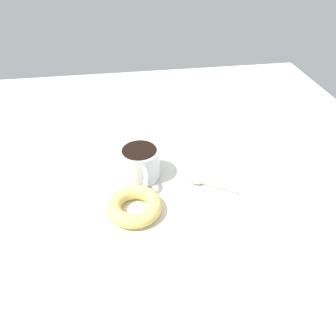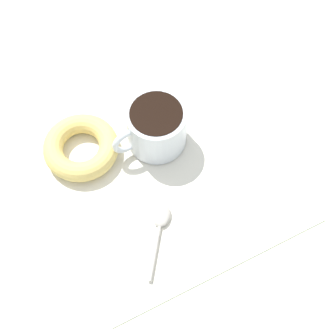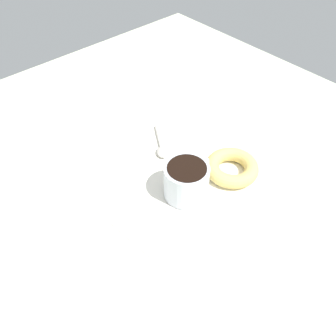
{
  "view_description": "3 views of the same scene",
  "coord_description": "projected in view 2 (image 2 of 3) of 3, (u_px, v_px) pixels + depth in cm",
  "views": [
    {
      "loc": [
        -7.65,
        -58.64,
        47.38
      ],
      "look_at": [
        1.11,
        -2.16,
        2.3
      ],
      "focal_mm": 35.0,
      "sensor_mm": 36.0,
      "label": 1
    },
    {
      "loc": [
        35.13,
        -16.4,
        72.31
      ],
      "look_at": [
        1.11,
        -2.16,
        2.3
      ],
      "focal_mm": 60.0,
      "sensor_mm": 36.0,
      "label": 2
    },
    {
      "loc": [
        -38.99,
        33.84,
        55.92
      ],
      "look_at": [
        1.11,
        -2.16,
        2.3
      ],
      "focal_mm": 40.0,
      "sensor_mm": 36.0,
      "label": 3
    }
  ],
  "objects": [
    {
      "name": "ground_plane",
      "position": [
        179.0,
        167.0,
        0.83
      ],
      "size": [
        120.0,
        120.0,
        2.0
      ],
      "primitive_type": "cube",
      "color": "beige"
    },
    {
      "name": "napkin",
      "position": [
        168.0,
        175.0,
        0.81
      ],
      "size": [
        34.79,
        34.79,
        0.3
      ],
      "primitive_type": "cube",
      "rotation": [
        0.0,
        0.0,
        0.08
      ],
      "color": "white",
      "rests_on": "ground_plane"
    },
    {
      "name": "coffee_cup",
      "position": [
        156.0,
        127.0,
        0.8
      ],
      "size": [
        8.7,
        11.49,
        7.07
      ],
      "color": "silver",
      "rests_on": "napkin"
    },
    {
      "name": "donut",
      "position": [
        81.0,
        147.0,
        0.81
      ],
      "size": [
        11.01,
        11.01,
        2.88
      ],
      "primitive_type": "torus",
      "color": "#E5C66B",
      "rests_on": "napkin"
    },
    {
      "name": "spoon",
      "position": [
        160.0,
        224.0,
        0.77
      ],
      "size": [
        10.33,
        7.2,
        0.9
      ],
      "color": "#B7B2A8",
      "rests_on": "napkin"
    }
  ]
}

